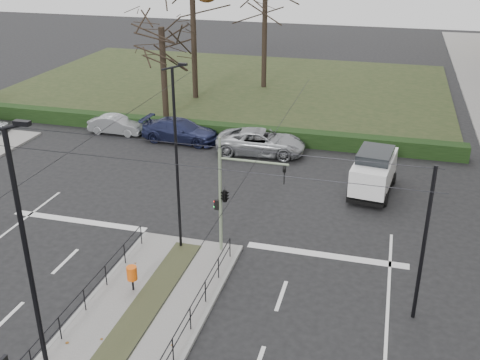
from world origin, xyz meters
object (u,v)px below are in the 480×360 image
object	(u,v)px
streetlamp_median_far	(177,159)
bare_tree_near	(162,34)
streetlamp_median_near	(33,285)
white_van	(374,171)
parked_car_second	(116,125)
traffic_light	(226,194)
parked_car_third	(180,131)
parked_car_fourth	(261,142)
litter_bin	(132,274)

from	to	relation	value
streetlamp_median_far	bare_tree_near	distance (m)	18.83
streetlamp_median_near	white_van	world-z (taller)	streetlamp_median_near
parked_car_second	streetlamp_median_far	bearing A→B (deg)	-144.13
traffic_light	white_van	bearing A→B (deg)	54.29
streetlamp_median_far	parked_car_third	bearing A→B (deg)	110.84
streetlamp_median_near	parked_car_third	size ratio (longest dim) A/B	1.72
streetlamp_median_near	parked_car_fourth	xyz separation A→B (m)	(0.78, 22.18, -3.94)
white_van	litter_bin	bearing A→B (deg)	-125.52
streetlamp_median_far	parked_car_fourth	size ratio (longest dim) A/B	1.47
parked_car_second	white_van	bearing A→B (deg)	-106.40
litter_bin	parked_car_third	distance (m)	17.12
streetlamp_median_far	parked_car_third	xyz separation A→B (m)	(-4.94, 12.97, -3.53)
parked_car_third	white_van	distance (m)	13.62
white_van	traffic_light	bearing A→B (deg)	-125.71
traffic_light	parked_car_second	distance (m)	17.76
litter_bin	parked_car_second	bearing A→B (deg)	118.41
parked_car_fourth	bare_tree_near	bearing A→B (deg)	55.80
parked_car_fourth	white_van	distance (m)	8.13
parked_car_fourth	bare_tree_near	xyz separation A→B (m)	(-8.40, 4.88, 5.47)
parked_car_second	streetlamp_median_near	bearing A→B (deg)	-157.71
litter_bin	white_van	world-z (taller)	white_van
parked_car_second	parked_car_fourth	size ratio (longest dim) A/B	0.69
streetlamp_median_near	bare_tree_near	bearing A→B (deg)	105.72
streetlamp_median_far	parked_car_fourth	bearing A→B (deg)	86.49
parked_car_fourth	bare_tree_near	distance (m)	11.15
parked_car_third	bare_tree_near	size ratio (longest dim) A/B	0.59
traffic_light	streetlamp_median_far	world-z (taller)	streetlamp_median_far
traffic_light	parked_car_fourth	world-z (taller)	traffic_light
traffic_light	streetlamp_median_near	size ratio (longest dim) A/B	0.52
streetlamp_median_near	parked_car_fourth	size ratio (longest dim) A/B	1.61
traffic_light	parked_car_third	xyz separation A→B (m)	(-6.99, 12.75, -2.10)
parked_car_second	parked_car_third	xyz separation A→B (m)	(4.83, -0.32, 0.12)
streetlamp_median_near	parked_car_fourth	bearing A→B (deg)	87.98
litter_bin	traffic_light	bearing A→B (deg)	54.87
traffic_light	streetlamp_median_far	size ratio (longest dim) A/B	0.57
streetlamp_median_near	white_van	size ratio (longest dim) A/B	1.94
white_van	parked_car_second	bearing A→B (deg)	164.03
white_van	bare_tree_near	size ratio (longest dim) A/B	0.53
traffic_light	streetlamp_median_near	bearing A→B (deg)	-101.56
litter_bin	streetlamp_median_near	world-z (taller)	streetlamp_median_near
streetlamp_median_far	parked_car_third	world-z (taller)	streetlamp_median_far
litter_bin	streetlamp_median_far	xyz separation A→B (m)	(0.63, 3.59, 3.41)
parked_car_second	parked_car_third	distance (m)	4.84
traffic_light	litter_bin	bearing A→B (deg)	-125.13
streetlamp_median_far	parked_car_fourth	xyz separation A→B (m)	(0.75, 12.22, -3.51)
bare_tree_near	white_van	bearing A→B (deg)	-29.72
parked_car_third	streetlamp_median_far	bearing A→B (deg)	-155.73
parked_car_second	bare_tree_near	bearing A→B (deg)	-29.55
parked_car_fourth	bare_tree_near	size ratio (longest dim) A/B	0.63
parked_car_second	bare_tree_near	world-z (taller)	bare_tree_near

